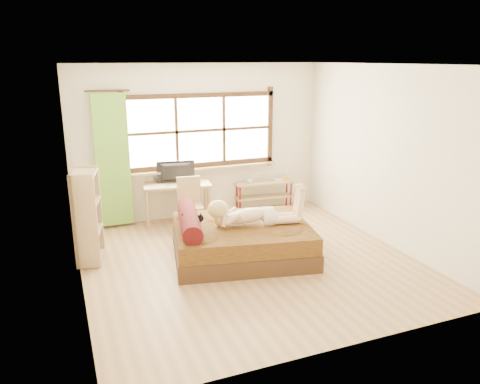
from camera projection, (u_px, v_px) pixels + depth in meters
name	position (u px, v px, depth m)	size (l,w,h in m)	color
floor	(249.00, 261.00, 6.65)	(4.50, 4.50, 0.00)	#9E754C
ceiling	(250.00, 64.00, 5.90)	(4.50, 4.50, 0.00)	white
wall_back	(200.00, 142.00, 8.28)	(4.50, 4.50, 0.00)	silver
wall_front	(345.00, 221.00, 4.26)	(4.50, 4.50, 0.00)	silver
wall_left	(73.00, 185.00, 5.48)	(4.50, 4.50, 0.00)	silver
wall_right	(386.00, 156.00, 7.07)	(4.50, 4.50, 0.00)	silver
window	(201.00, 133.00, 8.21)	(2.80, 0.16, 1.46)	#FFEDBF
curtain	(113.00, 161.00, 7.68)	(0.55, 0.10, 2.20)	#659B2A
bed	(239.00, 239.00, 6.74)	(2.20, 1.90, 0.73)	black
woman	(253.00, 205.00, 6.62)	(1.35, 0.39, 0.58)	beige
kitten	(191.00, 221.00, 6.49)	(0.29, 0.12, 0.23)	black
desk	(177.00, 189.00, 8.03)	(1.20, 0.69, 0.71)	#9D8355
monitor	(176.00, 172.00, 8.00)	(0.65, 0.09, 0.37)	black
chair	(190.00, 201.00, 7.78)	(0.45, 0.45, 0.88)	#9D8355
pipe_shelf	(265.00, 189.00, 8.80)	(1.12, 0.38, 0.62)	#9D8355
cup	(249.00, 181.00, 8.64)	(0.11, 0.11, 0.09)	gray
book	(274.00, 180.00, 8.83)	(0.16, 0.22, 0.02)	gray
bookshelf	(88.00, 216.00, 6.47)	(0.43, 0.62, 1.31)	#9D8355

